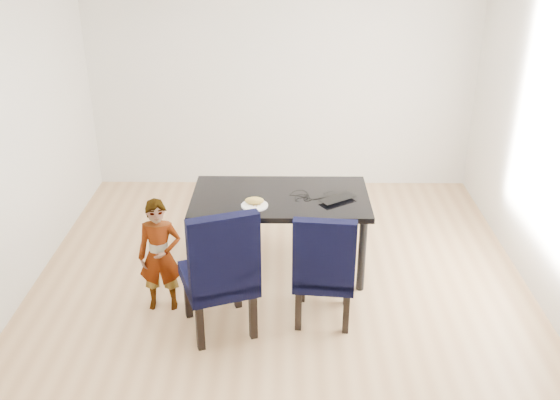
{
  "coord_description": "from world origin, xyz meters",
  "views": [
    {
      "loc": [
        0.05,
        -4.61,
        3.13
      ],
      "look_at": [
        0.0,
        0.2,
        0.85
      ],
      "focal_mm": 40.0,
      "sensor_mm": 36.0,
      "label": 1
    }
  ],
  "objects_px": {
    "chair_left": "(218,268)",
    "laptop": "(334,197)",
    "child": "(160,256)",
    "plate": "(255,205)",
    "chair_right": "(325,264)",
    "dining_table": "(280,232)"
  },
  "relations": [
    {
      "from": "chair_left",
      "to": "laptop",
      "type": "distance_m",
      "value": 1.32
    },
    {
      "from": "child",
      "to": "plate",
      "type": "height_order",
      "value": "child"
    },
    {
      "from": "plate",
      "to": "child",
      "type": "bearing_deg",
      "value": -150.51
    },
    {
      "from": "chair_right",
      "to": "child",
      "type": "distance_m",
      "value": 1.36
    },
    {
      "from": "chair_left",
      "to": "laptop",
      "type": "xyz_separation_m",
      "value": [
        0.96,
        0.88,
        0.2
      ]
    },
    {
      "from": "child",
      "to": "laptop",
      "type": "bearing_deg",
      "value": 19.18
    },
    {
      "from": "chair_right",
      "to": "laptop",
      "type": "bearing_deg",
      "value": 86.4
    },
    {
      "from": "chair_left",
      "to": "laptop",
      "type": "relative_size",
      "value": 3.34
    },
    {
      "from": "chair_right",
      "to": "laptop",
      "type": "height_order",
      "value": "chair_right"
    },
    {
      "from": "chair_left",
      "to": "chair_right",
      "type": "bearing_deg",
      "value": -9.67
    },
    {
      "from": "plate",
      "to": "dining_table",
      "type": "bearing_deg",
      "value": 44.02
    },
    {
      "from": "plate",
      "to": "chair_left",
      "type": "bearing_deg",
      "value": -109.7
    },
    {
      "from": "child",
      "to": "laptop",
      "type": "height_order",
      "value": "child"
    },
    {
      "from": "dining_table",
      "to": "child",
      "type": "height_order",
      "value": "child"
    },
    {
      "from": "chair_left",
      "to": "child",
      "type": "xyz_separation_m",
      "value": [
        -0.51,
        0.28,
        -0.06
      ]
    },
    {
      "from": "laptop",
      "to": "chair_right",
      "type": "bearing_deg",
      "value": 47.03
    },
    {
      "from": "dining_table",
      "to": "chair_left",
      "type": "distance_m",
      "value": 1.07
    },
    {
      "from": "dining_table",
      "to": "chair_right",
      "type": "xyz_separation_m",
      "value": [
        0.37,
        -0.78,
        0.13
      ]
    },
    {
      "from": "dining_table",
      "to": "chair_left",
      "type": "height_order",
      "value": "chair_left"
    },
    {
      "from": "child",
      "to": "chair_left",
      "type": "bearing_deg",
      "value": -31.83
    },
    {
      "from": "plate",
      "to": "laptop",
      "type": "xyz_separation_m",
      "value": [
        0.71,
        0.16,
        0.01
      ]
    },
    {
      "from": "dining_table",
      "to": "child",
      "type": "distance_m",
      "value": 1.19
    }
  ]
}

